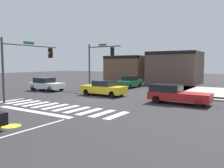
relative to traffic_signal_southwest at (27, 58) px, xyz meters
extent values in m
plane|color=#302D30|center=(4.94, 3.07, -3.62)|extent=(120.00, 120.00, 0.00)
cube|color=silver|center=(-0.31, -1.43, -3.62)|extent=(0.52, 2.45, 0.01)
cube|color=silver|center=(0.74, -1.43, -3.62)|extent=(0.52, 2.45, 0.01)
cube|color=silver|center=(1.79, -1.43, -3.62)|extent=(0.52, 2.45, 0.01)
cube|color=silver|center=(2.84, -1.43, -3.62)|extent=(0.52, 2.45, 0.01)
cube|color=silver|center=(3.89, -1.43, -3.62)|extent=(0.52, 2.45, 0.01)
cube|color=silver|center=(4.94, -1.43, -3.62)|extent=(0.52, 2.45, 0.01)
cube|color=silver|center=(5.99, -1.43, -3.62)|extent=(0.52, 2.45, 0.01)
cube|color=silver|center=(7.04, -1.43, -3.62)|extent=(0.52, 2.45, 0.01)
cube|color=silver|center=(8.08, -1.43, -3.62)|extent=(0.52, 2.45, 0.01)
cube|color=silver|center=(9.13, -1.43, -3.62)|extent=(0.52, 2.45, 0.01)
cube|color=silver|center=(10.18, -1.43, -3.62)|extent=(0.52, 2.45, 0.01)
cube|color=white|center=(4.94, -3.43, -3.62)|extent=(6.80, 0.50, 0.01)
cylinder|color=yellow|center=(6.96, -6.34, -3.62)|extent=(0.95, 0.95, 0.01)
cylinder|color=white|center=(6.75, -6.34, -3.62)|extent=(0.15, 0.15, 0.00)
cylinder|color=white|center=(7.17, -6.34, -3.62)|extent=(0.15, 0.15, 0.00)
cube|color=white|center=(6.96, -6.34, -3.62)|extent=(0.43, 0.04, 0.00)
cube|color=#B2AA9E|center=(13.94, 8.27, -3.55)|extent=(10.00, 1.60, 0.15)
cube|color=#B2AA9E|center=(9.74, 13.07, -3.55)|extent=(1.60, 10.00, 0.15)
cube|color=#B2AA9E|center=(13.94, 13.07, -3.55)|extent=(10.00, 10.00, 0.15)
cube|color=brown|center=(-1.83, 22.04, -1.40)|extent=(6.46, 5.94, 4.44)
cube|color=black|center=(-1.83, 19.27, 0.57)|extent=(6.46, 0.50, 0.50)
cube|color=brown|center=(6.26, 22.30, -1.15)|extent=(7.34, 6.46, 4.95)
cube|color=black|center=(6.26, 19.27, 1.07)|extent=(7.34, 0.50, 0.50)
cylinder|color=#383A3D|center=(0.00, -2.32, -1.02)|extent=(0.18, 0.18, 5.22)
cylinder|color=#383A3D|center=(0.00, 0.53, 1.11)|extent=(0.12, 5.70, 0.12)
cube|color=black|center=(0.00, 2.73, 0.54)|extent=(0.32, 0.32, 0.95)
sphere|color=#470A0A|center=(0.00, 2.56, 0.83)|extent=(0.22, 0.22, 0.22)
sphere|color=orange|center=(0.00, 2.56, 0.54)|extent=(0.22, 0.22, 0.22)
sphere|color=#0C3814|center=(0.00, 2.56, 0.24)|extent=(0.22, 0.22, 0.22)
cube|color=#197233|center=(0.00, 0.25, 1.33)|extent=(0.03, 1.10, 0.24)
cylinder|color=#383A3D|center=(-0.20, 9.11, -0.89)|extent=(0.18, 0.18, 5.47)
cylinder|color=#383A3D|center=(2.00, 9.11, 1.47)|extent=(4.41, 0.12, 0.12)
cube|color=black|center=(3.13, 9.11, 0.90)|extent=(0.32, 0.32, 0.95)
sphere|color=#470A0A|center=(2.96, 9.11, 1.19)|extent=(0.22, 0.22, 0.22)
sphere|color=orange|center=(2.96, 9.11, 0.90)|extent=(0.22, 0.22, 0.22)
sphere|color=#0C3814|center=(2.96, 9.11, 0.60)|extent=(0.22, 0.22, 0.22)
cube|color=#197233|center=(1.78, 9.11, 1.69)|extent=(1.10, 0.03, 0.24)
cube|color=gold|center=(4.58, 5.28, -3.01)|extent=(4.40, 1.89, 0.68)
cube|color=black|center=(4.67, 5.28, -2.40)|extent=(1.89, 1.67, 0.54)
cylinder|color=black|center=(6.07, 6.12, -3.32)|extent=(0.62, 0.22, 0.62)
cylinder|color=black|center=(6.07, 4.44, -3.32)|extent=(0.62, 0.22, 0.62)
cylinder|color=black|center=(3.08, 6.12, -3.32)|extent=(0.62, 0.22, 0.62)
cylinder|color=black|center=(3.08, 4.44, -3.32)|extent=(0.62, 0.22, 0.62)
cube|color=white|center=(-3.32, 5.15, -3.00)|extent=(4.18, 1.92, 0.61)
cube|color=black|center=(-3.78, 5.15, -2.41)|extent=(1.99, 1.69, 0.57)
cylinder|color=black|center=(-1.90, 6.00, -3.27)|extent=(0.71, 0.22, 0.71)
cylinder|color=black|center=(-1.90, 4.30, -3.27)|extent=(0.71, 0.22, 0.71)
cylinder|color=black|center=(-4.74, 6.00, -3.27)|extent=(0.71, 0.22, 0.71)
cylinder|color=black|center=(-4.74, 4.30, -3.27)|extent=(0.71, 0.22, 0.71)
cube|color=red|center=(12.20, 4.61, -3.03)|extent=(4.65, 1.82, 0.62)
cube|color=black|center=(11.12, 4.61, -2.44)|extent=(2.32, 1.60, 0.56)
cylinder|color=black|center=(13.78, 5.41, -3.31)|extent=(0.64, 0.22, 0.64)
cylinder|color=black|center=(13.78, 3.81, -3.31)|extent=(0.64, 0.22, 0.64)
cylinder|color=black|center=(10.62, 5.41, -3.31)|extent=(0.64, 0.22, 0.64)
cylinder|color=black|center=(10.62, 3.81, -3.31)|extent=(0.64, 0.22, 0.64)
cube|color=#1E6638|center=(3.25, 13.09, -2.99)|extent=(1.76, 4.14, 0.68)
cube|color=black|center=(3.25, 13.23, -2.36)|extent=(1.55, 1.90, 0.57)
cylinder|color=black|center=(4.02, 11.69, -3.30)|extent=(0.22, 0.65, 0.65)
cylinder|color=black|center=(2.48, 11.69, -3.30)|extent=(0.22, 0.65, 0.65)
cylinder|color=black|center=(4.02, 14.50, -3.30)|extent=(0.22, 0.65, 0.65)
cylinder|color=black|center=(2.48, 14.50, -3.30)|extent=(0.22, 0.65, 0.65)
camera|label=1|loc=(17.33, -13.15, -0.50)|focal=36.93mm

